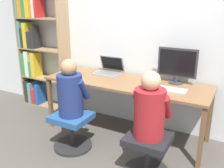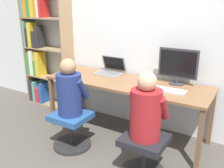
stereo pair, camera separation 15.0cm
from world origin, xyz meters
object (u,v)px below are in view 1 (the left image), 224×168
Objects in this scene: laptop at (109,70)px; bookshelf at (36,48)px; office_chair_left at (147,152)px; desktop_monitor at (177,65)px; keyboard at (169,89)px; office_chair_right at (72,129)px; person_at_laptop at (70,91)px; person_at_monitor at (150,109)px.

laptop is 1.40m from bookshelf.
office_chair_left is at bearing -42.89° from laptop.
desktop_monitor is at bearing 88.85° from office_chair_left.
keyboard is 1.26m from office_chair_right.
desktop_monitor reaches higher than keyboard.
person_at_laptop reaches higher than keyboard.
office_chair_left is (0.95, -0.88, -0.55)m from laptop.
keyboard is 0.84× the size of office_chair_left.
person_at_monitor is at bearing -91.15° from desktop_monitor.
laptop is 0.19× the size of bookshelf.
office_chair_right is at bearing -151.91° from keyboard.
office_chair_left is 0.48m from person_at_monitor.
bookshelf is at bearing 147.91° from person_at_laptop.
bookshelf is (-1.34, 0.84, 0.26)m from person_at_laptop.
bookshelf is at bearing -179.88° from desktop_monitor.
desktop_monitor reaches higher than person_at_monitor.
desktop_monitor is 0.98m from laptop.
person_at_laptop is at bearing -152.13° from keyboard.
person_at_laptop reaches higher than office_chair_left.
office_chair_right is at bearing 177.75° from office_chair_left.
office_chair_left is (-0.02, -0.89, -0.74)m from desktop_monitor.
bookshelf is (-1.39, 0.01, 0.20)m from laptop.
desktop_monitor is 1.03× the size of office_chair_left.
keyboard is 0.20× the size of bookshelf.
person_at_laptop is at bearing -32.09° from bookshelf.
bookshelf is at bearing 172.66° from keyboard.
office_chair_left is at bearing -91.15° from desktop_monitor.
desktop_monitor is at bearing 39.93° from person_at_laptop.
keyboard reaches higher than office_chair_left.
person_at_monitor reaches higher than keyboard.
person_at_monitor is at bearing -42.72° from laptop.
office_chair_right is (-1.02, -0.54, -0.51)m from keyboard.
person_at_laptop is at bearing 90.00° from office_chair_right.
person_at_laptop is 0.34× the size of bookshelf.
desktop_monitor reaches higher than office_chair_right.
keyboard is 0.58m from person_at_monitor.
person_at_monitor is at bearing -20.66° from bookshelf.
laptop is 1.29m from person_at_monitor.
keyboard is at bearing -88.94° from desktop_monitor.
desktop_monitor is at bearing 0.12° from bookshelf.
office_chair_right is 0.70× the size of person_at_laptop.
bookshelf is at bearing 159.23° from office_chair_left.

